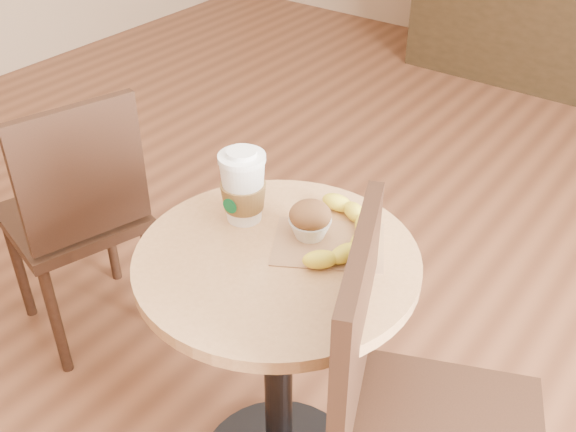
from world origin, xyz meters
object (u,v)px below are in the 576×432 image
(muffin, at_px, (310,220))
(banana, at_px, (336,232))
(cafe_table, at_px, (278,340))
(chair_right, at_px, (408,420))
(chair_left, at_px, (78,213))
(coffee_cup, at_px, (243,189))

(muffin, xyz_separation_m, banana, (0.05, 0.02, -0.02))
(muffin, bearing_deg, cafe_table, -100.17)
(chair_right, relative_size, banana, 3.46)
(cafe_table, bearing_deg, chair_left, 174.77)
(cafe_table, height_order, banana, banana)
(cafe_table, bearing_deg, coffee_cup, 155.31)
(coffee_cup, xyz_separation_m, banana, (0.22, 0.05, -0.06))
(coffee_cup, distance_m, muffin, 0.17)
(chair_left, xyz_separation_m, coffee_cup, (0.68, -0.01, 0.35))
(cafe_table, bearing_deg, banana, 59.27)
(chair_left, distance_m, coffee_cup, 0.76)
(chair_left, relative_size, banana, 3.18)
(coffee_cup, bearing_deg, chair_left, 175.09)
(chair_left, height_order, chair_right, chair_right)
(cafe_table, xyz_separation_m, banana, (0.07, 0.12, 0.27))
(chair_right, bearing_deg, coffee_cup, 54.74)
(chair_right, distance_m, muffin, 0.46)
(cafe_table, height_order, coffee_cup, coffee_cup)
(chair_left, xyz_separation_m, muffin, (0.84, 0.02, 0.31))
(cafe_table, xyz_separation_m, coffee_cup, (-0.15, 0.07, 0.33))
(coffee_cup, bearing_deg, muffin, 6.50)
(chair_left, bearing_deg, coffee_cup, 105.42)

